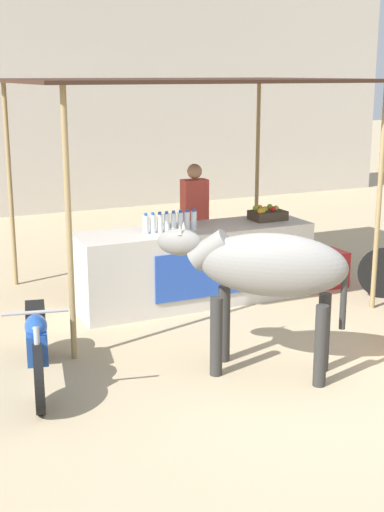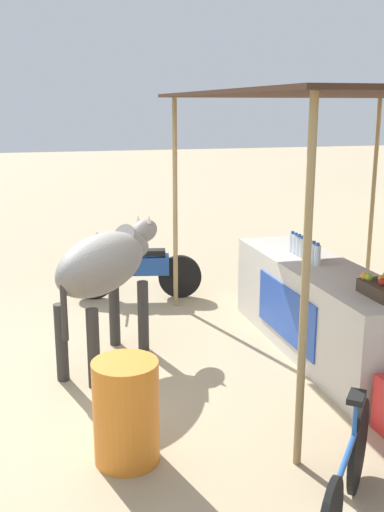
% 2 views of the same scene
% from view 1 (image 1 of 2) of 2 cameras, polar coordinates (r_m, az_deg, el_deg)
% --- Properties ---
extents(ground_plane, '(60.00, 60.00, 0.00)m').
position_cam_1_polar(ground_plane, '(7.24, 7.73, -8.57)').
color(ground_plane, tan).
extents(building_wall_far, '(16.00, 0.50, 5.45)m').
position_cam_1_polar(building_wall_far, '(15.07, -11.28, 13.82)').
color(building_wall_far, beige).
rests_on(building_wall_far, ground).
extents(stall_counter, '(3.00, 0.82, 0.96)m').
position_cam_1_polar(stall_counter, '(8.91, 0.22, -0.76)').
color(stall_counter, beige).
rests_on(stall_counter, ground).
extents(stall_awning, '(4.20, 3.20, 2.75)m').
position_cam_1_polar(stall_awning, '(8.87, -0.63, 13.28)').
color(stall_awning, '#382319').
rests_on(stall_awning, ground).
extents(water_bottle_row, '(0.70, 0.07, 0.25)m').
position_cam_1_polar(water_bottle_row, '(8.59, -1.76, 2.74)').
color(water_bottle_row, silver).
rests_on(water_bottle_row, stall_counter).
extents(fruit_crate, '(0.44, 0.32, 0.18)m').
position_cam_1_polar(fruit_crate, '(9.32, 6.04, 3.35)').
color(fruit_crate, '#3F3326').
rests_on(fruit_crate, stall_counter).
extents(vendor_behind_counter, '(0.34, 0.22, 1.65)m').
position_cam_1_polar(vendor_behind_counter, '(9.63, 0.20, 2.66)').
color(vendor_behind_counter, '#383842').
rests_on(vendor_behind_counter, ground).
extents(cooler_box, '(0.60, 0.44, 0.48)m').
position_cam_1_polar(cooler_box, '(9.81, 10.38, -1.03)').
color(cooler_box, red).
rests_on(cooler_box, ground).
extents(cow, '(1.64, 1.44, 1.44)m').
position_cam_1_polar(cow, '(6.70, 5.89, -1.07)').
color(cow, gray).
rests_on(cow, ground).
extents(motorcycle_parked, '(0.61, 1.78, 0.90)m').
position_cam_1_polar(motorcycle_parked, '(6.75, -12.31, -6.63)').
color(motorcycle_parked, black).
rests_on(motorcycle_parked, ground).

